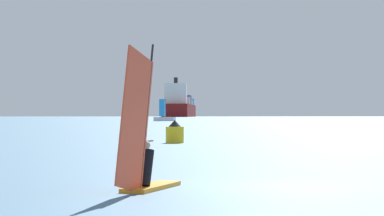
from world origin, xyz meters
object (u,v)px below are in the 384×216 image
Objects in this scene: cargo_ship at (180,107)px; channel_buoy at (175,133)px; windsurfer at (143,152)px; small_sailboat at (164,118)px.

channel_buoy is at bearing -175.85° from cargo_ship.
windsurfer is at bearing -175.90° from cargo_ship.
channel_buoy is 0.20× the size of small_sailboat.
cargo_ship is 747.73m from channel_buoy.
small_sailboat reaches higher than windsurfer.
windsurfer is 34.11m from channel_buoy.
cargo_ship is at bearing 101.57° from channel_buoy.
channel_buoy is (149.99, -732.47, -9.69)m from cargo_ship.
windsurfer is 227.56m from small_sailboat.
cargo_ship is 19.41× the size of small_sailboat.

